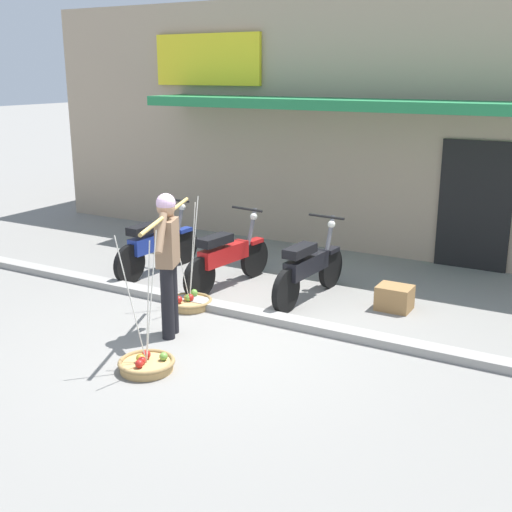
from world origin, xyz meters
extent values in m
plane|color=gray|center=(0.00, 0.00, 0.00)|extent=(90.00, 90.00, 0.00)
cube|color=gray|center=(0.00, 0.70, 0.05)|extent=(20.00, 0.24, 0.10)
cylinder|color=black|center=(-0.56, -0.18, 0.43)|extent=(0.15, 0.15, 0.86)
cylinder|color=black|center=(-0.49, -0.35, 0.43)|extent=(0.15, 0.15, 0.86)
cube|color=#84664C|center=(-0.53, -0.27, 1.13)|extent=(0.31, 0.39, 0.54)
sphere|color=tan|center=(-0.53, -0.27, 1.53)|extent=(0.21, 0.21, 0.21)
sphere|color=#D1A8CC|center=(-0.53, -0.27, 1.58)|extent=(0.22, 0.22, 0.22)
cylinder|color=#84664C|center=(-0.62, -0.05, 1.30)|extent=(0.21, 0.35, 0.43)
cylinder|color=#84664C|center=(-0.44, -0.49, 1.30)|extent=(0.21, 0.35, 0.43)
cylinder|color=tan|center=(-0.53, -0.27, 1.45)|extent=(0.74, 1.78, 0.04)
cylinder|color=tan|center=(-0.88, 0.61, 0.04)|extent=(0.55, 0.55, 0.09)
torus|color=olive|center=(-0.88, 0.61, 0.10)|extent=(0.59, 0.59, 0.05)
sphere|color=#6FAC42|center=(-0.88, 0.59, 0.14)|extent=(0.09, 0.09, 0.09)
sphere|color=gold|center=(-0.91, 0.60, 0.13)|extent=(0.09, 0.09, 0.09)
sphere|color=#AA1F1A|center=(-0.86, 0.60, 0.14)|extent=(0.10, 0.10, 0.10)
sphere|color=#B3211C|center=(-0.95, 0.47, 0.14)|extent=(0.10, 0.10, 0.10)
sphere|color=#6AA53F|center=(-0.93, 0.79, 0.14)|extent=(0.10, 0.10, 0.10)
sphere|color=gold|center=(-0.97, 0.76, 0.13)|extent=(0.08, 0.08, 0.08)
cylinder|color=silver|center=(-0.88, 0.74, 0.77)|extent=(0.01, 0.26, 1.36)
cylinder|color=silver|center=(-0.99, 0.55, 0.77)|extent=(0.23, 0.14, 1.36)
cylinder|color=silver|center=(-0.77, 0.55, 0.77)|extent=(0.23, 0.14, 1.36)
cylinder|color=tan|center=(-0.18, -1.15, 0.04)|extent=(0.55, 0.55, 0.09)
torus|color=olive|center=(-0.18, -1.15, 0.10)|extent=(0.59, 0.59, 0.05)
sphere|color=red|center=(-0.19, -1.21, 0.13)|extent=(0.08, 0.08, 0.08)
sphere|color=#69A33E|center=(-0.05, -1.02, 0.13)|extent=(0.09, 0.09, 0.09)
sphere|color=red|center=(-0.16, -1.29, 0.13)|extent=(0.09, 0.09, 0.09)
sphere|color=gold|center=(-0.23, -1.18, 0.14)|extent=(0.10, 0.10, 0.10)
sphere|color=#B1201C|center=(-0.23, -1.09, 0.14)|extent=(0.10, 0.10, 0.10)
cylinder|color=silver|center=(-0.18, -1.02, 0.77)|extent=(0.01, 0.26, 1.36)
cylinder|color=silver|center=(-0.29, -1.21, 0.77)|extent=(0.23, 0.14, 1.36)
cylinder|color=silver|center=(-0.07, -1.21, 0.77)|extent=(0.23, 0.14, 1.36)
cylinder|color=black|center=(-2.14, 2.25, 0.29)|extent=(0.12, 0.58, 0.58)
cylinder|color=black|center=(-2.23, 1.02, 0.29)|extent=(0.12, 0.58, 0.58)
cube|color=navy|center=(-2.14, 2.25, 0.55)|extent=(0.16, 0.29, 0.06)
cube|color=navy|center=(-2.19, 1.54, 0.51)|extent=(0.26, 0.91, 0.24)
cube|color=black|center=(-2.20, 1.36, 0.75)|extent=(0.26, 0.57, 0.12)
cylinder|color=slate|center=(-2.15, 2.15, 0.68)|extent=(0.08, 0.30, 0.76)
cylinder|color=black|center=(-2.15, 2.08, 1.07)|extent=(0.54, 0.07, 0.04)
sphere|color=silver|center=(-2.14, 2.23, 0.93)|extent=(0.11, 0.11, 0.11)
cylinder|color=black|center=(-0.80, 2.21, 0.29)|extent=(0.15, 0.59, 0.58)
cylinder|color=black|center=(-0.96, 0.98, 0.29)|extent=(0.15, 0.59, 0.58)
cube|color=red|center=(-0.80, 2.21, 0.55)|extent=(0.17, 0.30, 0.06)
cube|color=red|center=(-0.90, 1.49, 0.51)|extent=(0.31, 0.92, 0.24)
cube|color=black|center=(-0.92, 1.31, 0.75)|extent=(0.29, 0.58, 0.12)
cylinder|color=slate|center=(-0.82, 2.11, 0.68)|extent=(0.10, 0.30, 0.76)
cylinder|color=black|center=(-0.83, 2.03, 1.07)|extent=(0.54, 0.10, 0.04)
sphere|color=silver|center=(-0.81, 2.19, 0.93)|extent=(0.11, 0.11, 0.11)
cylinder|color=black|center=(0.40, 2.31, 0.29)|extent=(0.12, 0.58, 0.58)
cylinder|color=black|center=(0.31, 1.07, 0.29)|extent=(0.12, 0.58, 0.58)
cube|color=black|center=(0.40, 2.31, 0.55)|extent=(0.16, 0.29, 0.06)
cube|color=black|center=(0.35, 1.59, 0.51)|extent=(0.26, 0.91, 0.24)
cube|color=black|center=(0.33, 1.41, 0.75)|extent=(0.26, 0.57, 0.12)
cylinder|color=slate|center=(0.39, 2.21, 0.68)|extent=(0.08, 0.30, 0.76)
cylinder|color=black|center=(0.38, 2.13, 1.07)|extent=(0.54, 0.07, 0.04)
sphere|color=silver|center=(0.39, 2.29, 0.93)|extent=(0.11, 0.11, 0.11)
cube|color=tan|center=(-0.02, 6.78, 2.10)|extent=(13.00, 5.00, 4.20)
cube|color=#237F47|center=(-0.02, 3.78, 2.50)|extent=(7.15, 1.00, 0.16)
cube|color=yellow|center=(-2.94, 4.23, 3.20)|extent=(2.20, 0.08, 0.90)
cube|color=black|center=(1.93, 4.26, 1.00)|extent=(1.10, 0.06, 2.00)
cube|color=olive|center=(1.49, 1.87, 0.16)|extent=(0.44, 0.36, 0.32)
camera|label=1|loc=(3.88, -5.97, 3.00)|focal=45.70mm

